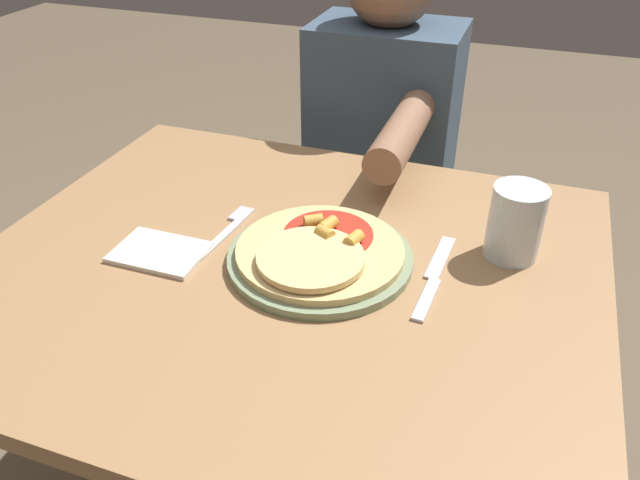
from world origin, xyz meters
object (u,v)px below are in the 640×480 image
(pizza, at_px, (319,251))
(person_diner, at_px, (382,150))
(knife, at_px, (434,277))
(drinking_glass, at_px, (515,223))
(plate, at_px, (320,258))
(dining_table, at_px, (288,326))
(fork, at_px, (228,229))

(pizza, xyz_separation_m, person_diner, (-0.05, 0.60, -0.10))
(pizza, relative_size, person_diner, 0.23)
(knife, xyz_separation_m, person_diner, (-0.23, 0.58, -0.08))
(knife, xyz_separation_m, drinking_glass, (0.10, 0.10, 0.06))
(knife, relative_size, person_diner, 0.19)
(knife, height_order, person_diner, person_diner)
(plate, height_order, pizza, pizza)
(drinking_glass, bearing_deg, plate, -156.74)
(plate, relative_size, drinking_glass, 2.43)
(plate, height_order, knife, plate)
(pizza, bearing_deg, person_diner, 95.01)
(dining_table, relative_size, knife, 4.32)
(person_diner, bearing_deg, drinking_glass, -55.46)
(dining_table, distance_m, fork, 0.19)
(knife, bearing_deg, dining_table, -170.70)
(drinking_glass, xyz_separation_m, person_diner, (-0.33, 0.47, -0.14))
(dining_table, height_order, plate, plate)
(dining_table, xyz_separation_m, fork, (-0.12, 0.05, 0.13))
(dining_table, height_order, drinking_glass, drinking_glass)
(pizza, relative_size, knife, 1.17)
(dining_table, height_order, person_diner, person_diner)
(pizza, xyz_separation_m, drinking_glass, (0.27, 0.12, 0.03))
(drinking_glass, distance_m, person_diner, 0.59)
(knife, distance_m, drinking_glass, 0.15)
(pizza, bearing_deg, drinking_glass, 24.26)
(plate, bearing_deg, knife, 5.03)
(plate, distance_m, pizza, 0.02)
(dining_table, distance_m, pizza, 0.16)
(dining_table, bearing_deg, knife, 9.30)
(plate, bearing_deg, pizza, -88.35)
(fork, relative_size, person_diner, 0.15)
(plate, distance_m, knife, 0.17)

